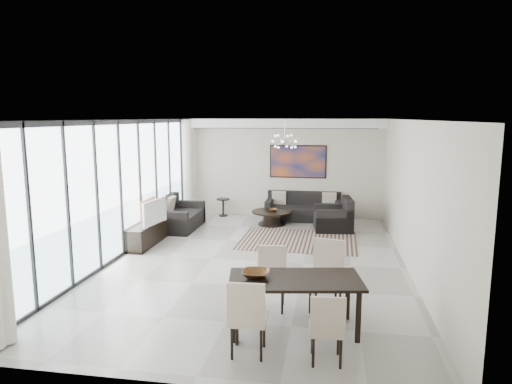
% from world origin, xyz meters
% --- Properties ---
extents(room_shell, '(6.00, 9.00, 2.90)m').
position_xyz_m(room_shell, '(0.46, 0.00, 1.45)').
color(room_shell, '#A8A39B').
rests_on(room_shell, ground).
extents(window_wall, '(0.37, 8.95, 2.90)m').
position_xyz_m(window_wall, '(-2.86, 0.00, 1.47)').
color(window_wall, white).
rests_on(window_wall, floor).
extents(soffit, '(5.98, 0.40, 0.26)m').
position_xyz_m(soffit, '(0.00, 4.30, 2.77)').
color(soffit, white).
rests_on(soffit, room_shell).
extents(painting, '(1.68, 0.04, 0.98)m').
position_xyz_m(painting, '(0.50, 4.47, 1.65)').
color(painting, '#B45119').
rests_on(painting, room_shell).
extents(chandelier, '(0.66, 0.66, 0.71)m').
position_xyz_m(chandelier, '(0.30, 2.50, 2.35)').
color(chandelier, silver).
rests_on(chandelier, room_shell).
extents(rug, '(2.82, 2.20, 0.01)m').
position_xyz_m(rug, '(0.73, 1.74, 0.01)').
color(rug, black).
rests_on(rug, floor).
extents(coffee_table, '(1.10, 1.10, 0.39)m').
position_xyz_m(coffee_table, '(-0.12, 3.28, 0.22)').
color(coffee_table, black).
rests_on(coffee_table, floor).
extents(bowl_coffee, '(0.26, 0.26, 0.08)m').
position_xyz_m(bowl_coffee, '(-0.08, 3.21, 0.43)').
color(bowl_coffee, brown).
rests_on(bowl_coffee, coffee_table).
extents(sofa_main, '(2.16, 0.88, 0.78)m').
position_xyz_m(sofa_main, '(0.71, 4.07, 0.27)').
color(sofa_main, black).
rests_on(sofa_main, floor).
extents(loveseat, '(0.95, 1.70, 0.85)m').
position_xyz_m(loveseat, '(-2.55, 2.45, 0.29)').
color(loveseat, black).
rests_on(loveseat, floor).
extents(armchair, '(1.07, 1.11, 0.86)m').
position_xyz_m(armchair, '(1.59, 2.95, 0.29)').
color(armchair, black).
rests_on(armchair, floor).
extents(side_table, '(0.39, 0.39, 0.53)m').
position_xyz_m(side_table, '(-1.71, 4.15, 0.36)').
color(side_table, black).
rests_on(side_table, floor).
extents(tv_console, '(0.46, 1.64, 0.51)m').
position_xyz_m(tv_console, '(-2.76, 0.82, 0.26)').
color(tv_console, black).
rests_on(tv_console, floor).
extents(television, '(0.27, 1.00, 0.57)m').
position_xyz_m(television, '(-2.60, 0.75, 0.80)').
color(television, gray).
rests_on(television, tv_console).
extents(dining_table, '(1.94, 1.19, 0.76)m').
position_xyz_m(dining_table, '(1.01, -2.97, 0.67)').
color(dining_table, black).
rests_on(dining_table, floor).
extents(dining_chair_sw, '(0.48, 0.48, 1.00)m').
position_xyz_m(dining_chair_sw, '(0.49, -3.80, 0.58)').
color(dining_chair_sw, beige).
rests_on(dining_chair_sw, floor).
extents(dining_chair_se, '(0.44, 0.44, 0.90)m').
position_xyz_m(dining_chair_se, '(1.46, -3.82, 0.51)').
color(dining_chair_se, beige).
rests_on(dining_chair_se, floor).
extents(dining_chair_nw, '(0.47, 0.47, 0.96)m').
position_xyz_m(dining_chair_nw, '(0.59, -2.22, 0.55)').
color(dining_chair_nw, beige).
rests_on(dining_chair_nw, floor).
extents(dining_chair_ne, '(0.58, 0.58, 1.08)m').
position_xyz_m(dining_chair_ne, '(1.45, -2.12, 0.62)').
color(dining_chair_ne, beige).
rests_on(dining_chair_ne, floor).
extents(bowl_dining, '(0.39, 0.39, 0.09)m').
position_xyz_m(bowl_dining, '(0.47, -3.02, 0.81)').
color(bowl_dining, brown).
rests_on(bowl_dining, dining_table).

